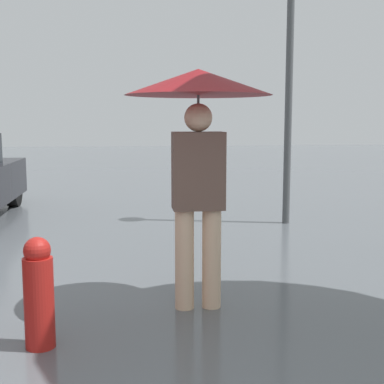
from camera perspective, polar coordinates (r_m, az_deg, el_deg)
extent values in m
cylinder|color=beige|center=(4.25, -0.81, -7.18)|extent=(0.15, 0.15, 0.80)
cylinder|color=beige|center=(4.28, 2.10, -7.08)|extent=(0.15, 0.15, 0.80)
cube|color=brown|center=(4.14, 0.66, 2.28)|extent=(0.40, 0.23, 0.60)
sphere|color=beige|center=(4.12, 0.67, 7.94)|extent=(0.22, 0.22, 0.22)
cylinder|color=#515456|center=(4.13, 0.67, 5.85)|extent=(0.02, 0.02, 0.64)
cone|color=maroon|center=(4.13, 0.68, 11.64)|extent=(1.13, 1.13, 0.20)
cylinder|color=black|center=(9.77, -18.49, 0.47)|extent=(0.18, 0.66, 0.66)
cylinder|color=#515456|center=(7.81, 10.31, 11.45)|extent=(0.10, 0.10, 4.04)
cylinder|color=#B21E19|center=(3.71, -15.99, -11.30)|extent=(0.20, 0.20, 0.61)
sphere|color=#B21E19|center=(3.61, -16.20, -6.01)|extent=(0.18, 0.18, 0.18)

